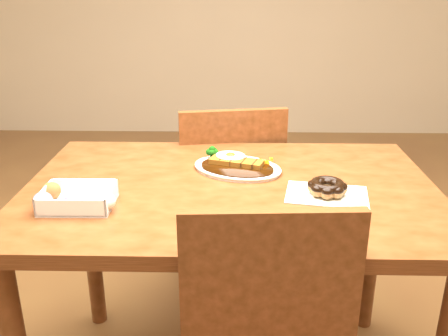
{
  "coord_description": "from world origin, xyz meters",
  "views": [
    {
      "loc": [
        0.01,
        -1.34,
        1.32
      ],
      "look_at": [
        -0.02,
        -0.01,
        0.81
      ],
      "focal_mm": 40.0,
      "sensor_mm": 36.0,
      "label": 1
    }
  ],
  "objects_px": {
    "table": "(230,216)",
    "chair_far": "(228,195)",
    "katsu_curry_plate": "(236,165)",
    "donut_box": "(76,197)",
    "pon_de_ring": "(327,188)"
  },
  "relations": [
    {
      "from": "table",
      "to": "katsu_curry_plate",
      "type": "xyz_separation_m",
      "value": [
        0.02,
        0.13,
        0.11
      ]
    },
    {
      "from": "pon_de_ring",
      "to": "katsu_curry_plate",
      "type": "bearing_deg",
      "value": 142.91
    },
    {
      "from": "chair_far",
      "to": "table",
      "type": "bearing_deg",
      "value": 81.91
    },
    {
      "from": "katsu_curry_plate",
      "to": "donut_box",
      "type": "distance_m",
      "value": 0.51
    },
    {
      "from": "katsu_curry_plate",
      "to": "chair_far",
      "type": "bearing_deg",
      "value": 94.41
    },
    {
      "from": "chair_far",
      "to": "katsu_curry_plate",
      "type": "relative_size",
      "value": 2.63
    },
    {
      "from": "katsu_curry_plate",
      "to": "donut_box",
      "type": "xyz_separation_m",
      "value": [
        -0.42,
        -0.28,
        0.01
      ]
    },
    {
      "from": "table",
      "to": "pon_de_ring",
      "type": "relative_size",
      "value": 4.84
    },
    {
      "from": "table",
      "to": "chair_far",
      "type": "distance_m",
      "value": 0.56
    },
    {
      "from": "chair_far",
      "to": "pon_de_ring",
      "type": "xyz_separation_m",
      "value": [
        0.28,
        -0.6,
        0.29
      ]
    },
    {
      "from": "donut_box",
      "to": "pon_de_ring",
      "type": "xyz_separation_m",
      "value": [
        0.68,
        0.09,
        -0.0
      ]
    },
    {
      "from": "chair_far",
      "to": "katsu_curry_plate",
      "type": "distance_m",
      "value": 0.5
    },
    {
      "from": "katsu_curry_plate",
      "to": "pon_de_ring",
      "type": "distance_m",
      "value": 0.32
    },
    {
      "from": "table",
      "to": "donut_box",
      "type": "relative_size",
      "value": 5.58
    },
    {
      "from": "pon_de_ring",
      "to": "table",
      "type": "bearing_deg",
      "value": 166.94
    }
  ]
}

